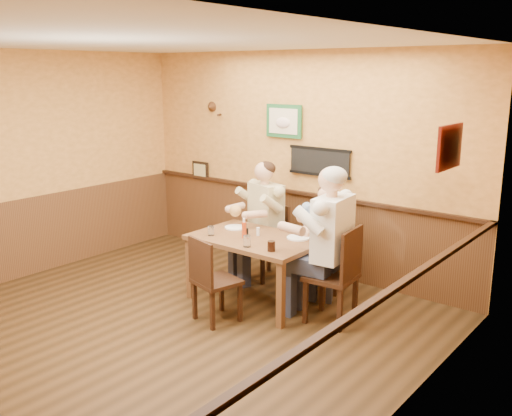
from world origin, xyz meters
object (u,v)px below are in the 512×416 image
(diner_blue_polo, at_px, (325,244))
(salt_shaker, at_px, (258,232))
(water_glass_left, at_px, (211,231))
(dining_table, at_px, (255,245))
(diner_white_elder, at_px, (332,254))
(chair_near_side, at_px, (217,279))
(cola_tumbler, at_px, (271,246))
(water_glass_mid, at_px, (247,241))
(pepper_shaker, at_px, (247,232))
(chair_right_end, at_px, (331,274))
(chair_back_right, at_px, (325,258))
(diner_tan_shirt, at_px, (266,227))
(chair_back_left, at_px, (266,242))
(hot_sauce_bottle, at_px, (244,229))

(diner_blue_polo, height_order, salt_shaker, diner_blue_polo)
(water_glass_left, bearing_deg, dining_table, 29.88)
(diner_white_elder, bearing_deg, diner_blue_polo, -149.97)
(chair_near_side, distance_m, diner_blue_polo, 1.48)
(dining_table, bearing_deg, cola_tumbler, -33.14)
(salt_shaker, bearing_deg, diner_white_elder, -0.15)
(salt_shaker, bearing_deg, dining_table, -77.14)
(water_glass_left, distance_m, water_glass_mid, 0.59)
(water_glass_mid, bearing_deg, pepper_shaker, 129.41)
(chair_right_end, xyz_separation_m, cola_tumbler, (-0.51, -0.35, 0.29))
(chair_back_right, bearing_deg, water_glass_left, -154.51)
(chair_back_right, distance_m, chair_near_side, 1.47)
(chair_right_end, relative_size, pepper_shaker, 13.06)
(diner_tan_shirt, bearing_deg, chair_near_side, -57.46)
(cola_tumbler, xyz_separation_m, salt_shaker, (-0.46, 0.36, -0.01))
(salt_shaker, bearing_deg, chair_back_right, 55.82)
(diner_tan_shirt, bearing_deg, water_glass_left, -77.71)
(chair_right_end, xyz_separation_m, diner_blue_polo, (-0.50, 0.69, 0.06))
(dining_table, distance_m, pepper_shaker, 0.18)
(chair_back_left, bearing_deg, hot_sauce_bottle, -52.92)
(chair_right_end, distance_m, salt_shaker, 1.00)
(water_glass_mid, bearing_deg, salt_shaker, 112.77)
(cola_tumbler, relative_size, pepper_shaker, 1.35)
(chair_back_right, height_order, diner_blue_polo, diner_blue_polo)
(water_glass_mid, bearing_deg, cola_tumbler, 8.14)
(water_glass_mid, bearing_deg, diner_tan_shirt, 117.49)
(chair_right_end, distance_m, water_glass_mid, 0.94)
(chair_near_side, bearing_deg, water_glass_mid, -98.60)
(diner_blue_polo, bearing_deg, diner_tan_shirt, 162.53)
(diner_white_elder, height_order, pepper_shaker, diner_white_elder)
(salt_shaker, height_order, pepper_shaker, salt_shaker)
(chair_back_right, relative_size, water_glass_left, 7.71)
(dining_table, height_order, diner_tan_shirt, diner_tan_shirt)
(chair_back_right, relative_size, pepper_shaker, 10.28)
(diner_white_elder, xyz_separation_m, salt_shaker, (-0.96, 0.00, 0.06))
(diner_tan_shirt, xyz_separation_m, water_glass_left, (-0.07, -0.92, 0.14))
(chair_right_end, xyz_separation_m, diner_tan_shirt, (-1.32, 0.60, 0.15))
(chair_back_right, height_order, water_glass_left, water_glass_left)
(dining_table, height_order, chair_back_left, chair_back_left)
(cola_tumbler, bearing_deg, diner_tan_shirt, 130.14)
(diner_tan_shirt, relative_size, salt_shaker, 14.25)
(dining_table, distance_m, hot_sauce_bottle, 0.23)
(chair_near_side, height_order, cola_tumbler, chair_near_side)
(diner_tan_shirt, relative_size, water_glass_mid, 11.07)
(water_glass_left, bearing_deg, chair_back_right, 48.64)
(dining_table, bearing_deg, water_glass_left, -150.12)
(water_glass_left, bearing_deg, diner_white_elder, 12.94)
(cola_tumbler, relative_size, salt_shaker, 1.14)
(water_glass_left, distance_m, salt_shaker, 0.53)
(hot_sauce_bottle, bearing_deg, chair_near_side, -80.56)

